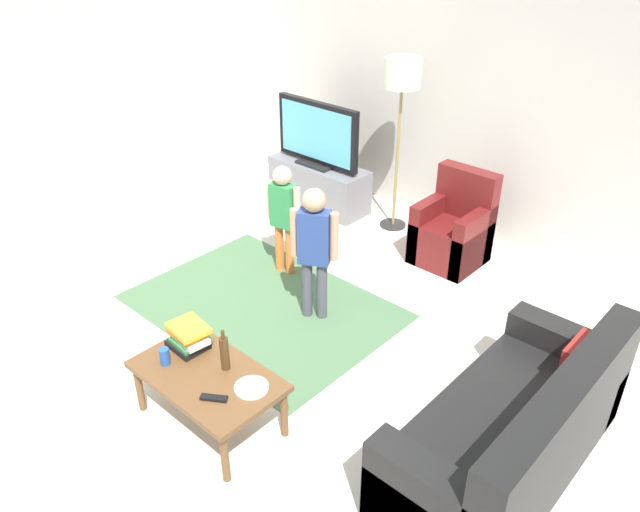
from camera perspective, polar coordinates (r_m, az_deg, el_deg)
name	(u,v)px	position (r m, az deg, el deg)	size (l,w,h in m)	color
ground	(268,357)	(4.89, -4.80, -9.23)	(7.80, 7.80, 0.00)	beige
wall_back	(486,103)	(6.44, 14.97, 13.43)	(6.00, 0.12, 2.70)	silver
wall_left	(44,109)	(6.59, -24.01, 12.25)	(0.12, 6.00, 2.70)	silver
area_rug	(263,306)	(5.45, -5.26, -4.59)	(2.20, 1.60, 0.01)	#4C724C
tv_stand	(319,185)	(7.12, -0.11, 6.53)	(1.20, 0.44, 0.50)	slate
tv	(317,135)	(6.88, -0.24, 11.10)	(1.10, 0.28, 0.71)	black
couch	(519,436)	(4.06, 17.78, -15.47)	(0.80, 1.80, 0.86)	black
armchair	(454,232)	(6.11, 12.22, 2.17)	(0.60, 0.60, 0.90)	maroon
floor_lamp	(402,83)	(6.24, 7.56, 15.51)	(0.36, 0.36, 1.78)	#262626
child_near_tv	(283,210)	(5.63, -3.39, 4.23)	(0.35, 0.17, 1.06)	orange
child_center	(314,243)	(4.94, -0.53, 1.22)	(0.35, 0.24, 1.17)	#4C4C59
coffee_table	(208,379)	(4.18, -10.30, -11.08)	(1.00, 0.60, 0.42)	brown
book_stack	(189,337)	(4.33, -11.98, -7.26)	(0.30, 0.25, 0.18)	black
bottle	(225,353)	(4.09, -8.76, -8.78)	(0.06, 0.06, 0.30)	#4C3319
tv_remote	(214,398)	(3.96, -9.73, -12.74)	(0.17, 0.05, 0.02)	black
soda_can	(165,356)	(4.25, -14.09, -8.94)	(0.07, 0.07, 0.12)	#2659B2
plate	(252,388)	(4.00, -6.31, -11.93)	(0.22, 0.22, 0.02)	white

